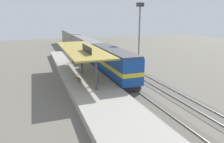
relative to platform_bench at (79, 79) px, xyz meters
The scene contains 11 objects.
ground_plane 9.20m from the platform_bench, 28.45° to the left, with size 120.00×120.00×0.00m, color #666056.
track_near 7.52m from the platform_bench, 35.85° to the left, with size 3.20×110.00×0.16m.
track_far 11.53m from the platform_bench, 22.24° to the left, with size 3.20×110.00×0.16m.
platform 4.64m from the platform_bench, 72.10° to the left, with size 6.00×44.00×0.90m, color #9E998E.
station_canopy 5.49m from the platform_bench, 71.73° to the left, with size 5.20×18.00×4.70m.
platform_bench is the anchor object (origin of this frame).
locomotive 6.78m from the platform_bench, 26.29° to the left, with size 2.93×14.43×4.44m.
passenger_carriage_front 21.83m from the platform_bench, 74.03° to the left, with size 2.90×20.00×4.24m.
passenger_carriage_rear 42.20m from the platform_bench, 81.82° to the left, with size 2.90×20.00×4.24m.
light_mast 18.39m from the platform_bench, 35.66° to the left, with size 1.10×1.10×11.70m.
person_waiting 2.66m from the platform_bench, 37.70° to the right, with size 0.34×0.34×1.71m.
Camera 1 is at (-11.13, -31.42, 9.53)m, focal length 34.52 mm.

